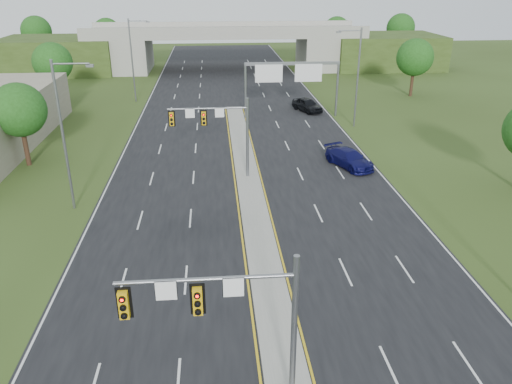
{
  "coord_description": "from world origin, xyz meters",
  "views": [
    {
      "loc": [
        -2.78,
        -15.16,
        16.14
      ],
      "look_at": [
        -0.15,
        14.96,
        3.0
      ],
      "focal_mm": 35.0,
      "sensor_mm": 36.0,
      "label": 1
    }
  ],
  "objects": [
    {
      "name": "tree_back_c",
      "position": [
        24.0,
        94.0,
        5.51
      ],
      "size": [
        5.6,
        5.6,
        8.32
      ],
      "color": "#382316",
      "rests_on": "ground"
    },
    {
      "name": "tree_r_mid",
      "position": [
        26.0,
        55.0,
        5.51
      ],
      "size": [
        5.2,
        5.2,
        8.12
      ],
      "color": "#382316",
      "rests_on": "ground"
    },
    {
      "name": "lane_markings",
      "position": [
        -0.6,
        28.91,
        0.02
      ],
      "size": [
        23.72,
        160.0,
        0.01
      ],
      "color": "gold",
      "rests_on": "road"
    },
    {
      "name": "lightpole_r_far",
      "position": [
        13.3,
        40.0,
        6.1
      ],
      "size": [
        2.85,
        0.25,
        11.0
      ],
      "color": "slate",
      "rests_on": "ground"
    },
    {
      "name": "overpass",
      "position": [
        0.0,
        80.0,
        3.55
      ],
      "size": [
        80.0,
        14.0,
        8.1
      ],
      "color": "gray",
      "rests_on": "ground"
    },
    {
      "name": "tree_back_b",
      "position": [
        -24.0,
        94.0,
        5.51
      ],
      "size": [
        5.6,
        5.6,
        8.32
      ],
      "color": "#382316",
      "rests_on": "ground"
    },
    {
      "name": "tree_back_a",
      "position": [
        -38.0,
        94.0,
        5.84
      ],
      "size": [
        6.0,
        6.0,
        8.85
      ],
      "color": "#382316",
      "rests_on": "ground"
    },
    {
      "name": "tree_l_mid",
      "position": [
        -24.0,
        55.0,
        5.51
      ],
      "size": [
        5.2,
        5.2,
        8.12
      ],
      "color": "#382316",
      "rests_on": "ground"
    },
    {
      "name": "tree_l_near",
      "position": [
        -20.0,
        30.0,
        5.18
      ],
      "size": [
        4.8,
        4.8,
        7.6
      ],
      "color": "#382316",
      "rests_on": "ground"
    },
    {
      "name": "car_far_b",
      "position": [
        9.46,
        26.93,
        0.81
      ],
      "size": [
        4.16,
        5.88,
        1.58
      ],
      "primitive_type": "imported",
      "rotation": [
        0.0,
        0.0,
        0.4
      ],
      "color": "#0B0B42",
      "rests_on": "road"
    },
    {
      "name": "sign_gantry",
      "position": [
        6.68,
        44.92,
        5.24
      ],
      "size": [
        11.58,
        0.44,
        6.67
      ],
      "color": "slate",
      "rests_on": "ground"
    },
    {
      "name": "signal_mast_far",
      "position": [
        -2.26,
        24.93,
        4.73
      ],
      "size": [
        6.62,
        0.6,
        7.0
      ],
      "color": "slate",
      "rests_on": "ground"
    },
    {
      "name": "lightpole_l_far",
      "position": [
        -13.3,
        55.0,
        6.1
      ],
      "size": [
        2.85,
        0.25,
        11.0
      ],
      "color": "slate",
      "rests_on": "ground"
    },
    {
      "name": "car_far_c",
      "position": [
        9.32,
        47.42,
        0.87
      ],
      "size": [
        3.79,
        5.36,
        1.7
      ],
      "primitive_type": "imported",
      "rotation": [
        0.0,
        0.0,
        0.4
      ],
      "color": "black",
      "rests_on": "road"
    },
    {
      "name": "lightpole_l_mid",
      "position": [
        -13.3,
        20.0,
        6.1
      ],
      "size": [
        2.85,
        0.25,
        11.0
      ],
      "color": "slate",
      "rests_on": "ground"
    },
    {
      "name": "signal_mast_near",
      "position": [
        -2.26,
        -0.07,
        4.73
      ],
      "size": [
        6.62,
        0.6,
        7.0
      ],
      "color": "slate",
      "rests_on": "ground"
    },
    {
      "name": "road",
      "position": [
        0.0,
        35.0,
        0.01
      ],
      "size": [
        24.0,
        160.0,
        0.02
      ],
      "primitive_type": "cube",
      "color": "black",
      "rests_on": "ground"
    },
    {
      "name": "tree_back_d",
      "position": [
        38.0,
        94.0,
        5.84
      ],
      "size": [
        6.0,
        6.0,
        8.85
      ],
      "color": "#382316",
      "rests_on": "ground"
    },
    {
      "name": "median",
      "position": [
        0.0,
        23.0,
        0.1
      ],
      "size": [
        2.0,
        54.0,
        0.16
      ],
      "primitive_type": "cube",
      "color": "gray",
      "rests_on": "road"
    }
  ]
}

